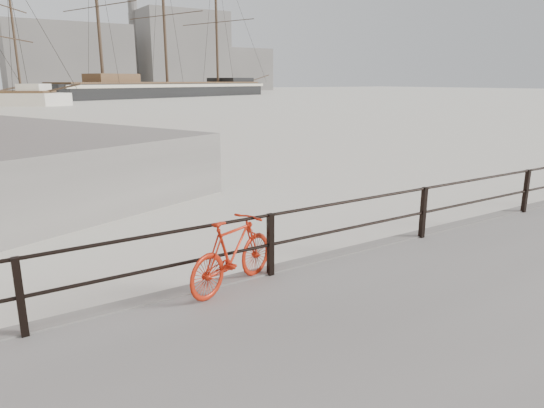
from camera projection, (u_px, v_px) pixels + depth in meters
ground at (414, 252)px, 9.69m from camera, size 400.00×400.00×0.00m
guardrail at (423, 213)px, 9.36m from camera, size 28.00×0.10×1.00m
bicycle at (233, 253)px, 7.07m from camera, size 1.75×0.91×1.07m
barque_black at (168, 97)px, 101.29m from camera, size 70.46×43.68×37.43m
industrial_west at (68, 59)px, 132.15m from camera, size 32.00×18.00×18.00m
industrial_mid at (181, 52)px, 153.77m from camera, size 26.00×20.00×24.00m
industrial_east at (237, 70)px, 171.10m from camera, size 20.00×16.00×14.00m
smokestack at (133, 18)px, 148.59m from camera, size 2.80×2.80×44.00m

